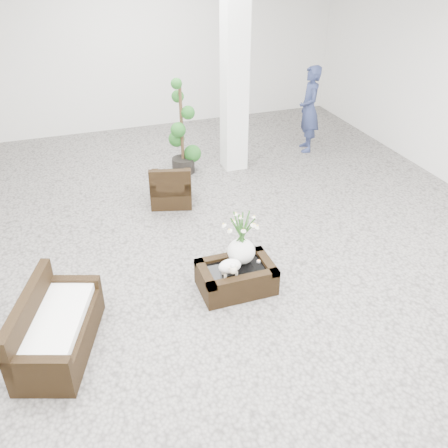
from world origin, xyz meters
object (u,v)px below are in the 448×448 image
object	(u,v)px
loveseat	(57,323)
topiary	(182,128)
coffee_table	(236,278)
armchair	(171,183)

from	to	relation	value
loveseat	topiary	distance (m)	4.53
loveseat	topiary	xyz separation A→B (m)	(2.37, 3.83, 0.49)
coffee_table	loveseat	bearing A→B (deg)	-170.81
coffee_table	topiary	size ratio (longest dim) A/B	0.53
loveseat	topiary	bearing A→B (deg)	-12.43
coffee_table	loveseat	world-z (taller)	loveseat
coffee_table	topiary	xyz separation A→B (m)	(0.27, 3.49, 0.69)
coffee_table	topiary	distance (m)	3.57
coffee_table	armchair	world-z (taller)	armchair
loveseat	armchair	bearing A→B (deg)	-14.91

